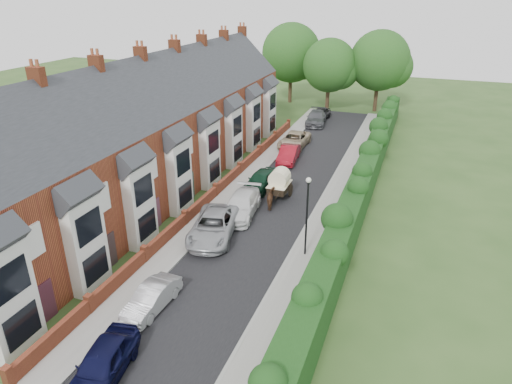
{
  "coord_description": "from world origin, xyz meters",
  "views": [
    {
      "loc": [
        8.85,
        -19.44,
        14.99
      ],
      "look_at": [
        -0.99,
        7.27,
        2.2
      ],
      "focal_mm": 32.0,
      "sensor_mm": 36.0,
      "label": 1
    }
  ],
  "objects_px": {
    "lamppost": "(307,207)",
    "car_beige": "(294,140)",
    "car_silver_a": "(152,298)",
    "horse": "(272,199)",
    "car_black": "(320,114)",
    "car_navy": "(103,364)",
    "car_grey": "(316,118)",
    "car_red": "(289,154)",
    "horse_cart": "(280,182)",
    "car_green": "(261,180)",
    "car_silver_b": "(213,226)",
    "car_white": "(241,205)"
  },
  "relations": [
    {
      "from": "car_silver_b",
      "to": "horse_cart",
      "type": "xyz_separation_m",
      "value": [
        2.22,
        7.25,
        0.6
      ]
    },
    {
      "from": "car_red",
      "to": "horse_cart",
      "type": "relative_size",
      "value": 1.33
    },
    {
      "from": "lamppost",
      "to": "car_red",
      "type": "relative_size",
      "value": 1.15
    },
    {
      "from": "lamppost",
      "to": "car_white",
      "type": "height_order",
      "value": "lamppost"
    },
    {
      "from": "car_navy",
      "to": "car_beige",
      "type": "relative_size",
      "value": 0.84
    },
    {
      "from": "car_beige",
      "to": "car_black",
      "type": "relative_size",
      "value": 1.2
    },
    {
      "from": "car_silver_a",
      "to": "horse",
      "type": "xyz_separation_m",
      "value": [
        2.04,
        13.16,
        0.08
      ]
    },
    {
      "from": "car_silver_b",
      "to": "car_white",
      "type": "distance_m",
      "value": 3.65
    },
    {
      "from": "car_navy",
      "to": "horse",
      "type": "height_order",
      "value": "car_navy"
    },
    {
      "from": "car_beige",
      "to": "horse",
      "type": "relative_size",
      "value": 3.11
    },
    {
      "from": "car_green",
      "to": "car_silver_a",
      "type": "bearing_deg",
      "value": -84.57
    },
    {
      "from": "car_white",
      "to": "horse",
      "type": "relative_size",
      "value": 3.13
    },
    {
      "from": "car_beige",
      "to": "lamppost",
      "type": "bearing_deg",
      "value": -70.83
    },
    {
      "from": "car_white",
      "to": "car_green",
      "type": "distance_m",
      "value": 4.85
    },
    {
      "from": "car_navy",
      "to": "car_green",
      "type": "xyz_separation_m",
      "value": [
        -0.41,
        20.81,
        0.02
      ]
    },
    {
      "from": "car_white",
      "to": "car_green",
      "type": "bearing_deg",
      "value": 85.07
    },
    {
      "from": "lamppost",
      "to": "horse_cart",
      "type": "xyz_separation_m",
      "value": [
        -3.98,
        7.4,
        -1.9
      ]
    },
    {
      "from": "car_navy",
      "to": "car_green",
      "type": "relative_size",
      "value": 0.97
    },
    {
      "from": "car_black",
      "to": "car_white",
      "type": "bearing_deg",
      "value": -83.53
    },
    {
      "from": "car_beige",
      "to": "horse_cart",
      "type": "xyz_separation_m",
      "value": [
        2.35,
        -12.51,
        0.67
      ]
    },
    {
      "from": "car_silver_b",
      "to": "car_black",
      "type": "bearing_deg",
      "value": 77.8
    },
    {
      "from": "car_navy",
      "to": "car_black",
      "type": "relative_size",
      "value": 1.01
    },
    {
      "from": "car_silver_a",
      "to": "horse_cart",
      "type": "bearing_deg",
      "value": 84.71
    },
    {
      "from": "car_beige",
      "to": "car_black",
      "type": "distance_m",
      "value": 11.1
    },
    {
      "from": "horse_cart",
      "to": "car_white",
      "type": "bearing_deg",
      "value": -115.24
    },
    {
      "from": "car_navy",
      "to": "car_black",
      "type": "xyz_separation_m",
      "value": [
        -0.71,
        43.21,
        -0.01
      ]
    },
    {
      "from": "car_red",
      "to": "car_grey",
      "type": "height_order",
      "value": "car_grey"
    },
    {
      "from": "car_silver_a",
      "to": "horse",
      "type": "relative_size",
      "value": 2.29
    },
    {
      "from": "car_silver_b",
      "to": "lamppost",
      "type": "bearing_deg",
      "value": -13.47
    },
    {
      "from": "car_black",
      "to": "horse",
      "type": "distance_m",
      "value": 25.52
    },
    {
      "from": "car_green",
      "to": "horse_cart",
      "type": "bearing_deg",
      "value": -26.41
    },
    {
      "from": "car_silver_a",
      "to": "car_red",
      "type": "distance_m",
      "value": 23.08
    },
    {
      "from": "lamppost",
      "to": "car_navy",
      "type": "height_order",
      "value": "lamppost"
    },
    {
      "from": "car_green",
      "to": "car_red",
      "type": "relative_size",
      "value": 1.01
    },
    {
      "from": "car_silver_a",
      "to": "car_silver_b",
      "type": "xyz_separation_m",
      "value": [
        -0.17,
        7.72,
        0.17
      ]
    },
    {
      "from": "car_white",
      "to": "horse_cart",
      "type": "height_order",
      "value": "horse_cart"
    },
    {
      "from": "car_navy",
      "to": "car_silver_a",
      "type": "relative_size",
      "value": 1.15
    },
    {
      "from": "car_silver_a",
      "to": "car_white",
      "type": "height_order",
      "value": "car_white"
    },
    {
      "from": "car_silver_b",
      "to": "car_beige",
      "type": "bearing_deg",
      "value": 78.22
    },
    {
      "from": "car_green",
      "to": "car_beige",
      "type": "distance_m",
      "value": 11.31
    },
    {
      "from": "car_red",
      "to": "horse_cart",
      "type": "bearing_deg",
      "value": -84.49
    },
    {
      "from": "horse_cart",
      "to": "car_green",
      "type": "bearing_deg",
      "value": 147.65
    },
    {
      "from": "lamppost",
      "to": "car_grey",
      "type": "bearing_deg",
      "value": 102.08
    },
    {
      "from": "lamppost",
      "to": "car_beige",
      "type": "xyz_separation_m",
      "value": [
        -6.33,
        19.9,
        -2.57
      ]
    },
    {
      "from": "car_navy",
      "to": "car_grey",
      "type": "height_order",
      "value": "car_grey"
    },
    {
      "from": "lamppost",
      "to": "car_beige",
      "type": "height_order",
      "value": "lamppost"
    },
    {
      "from": "lamppost",
      "to": "car_white",
      "type": "relative_size",
      "value": 0.98
    },
    {
      "from": "car_grey",
      "to": "horse_cart",
      "type": "height_order",
      "value": "horse_cart"
    },
    {
      "from": "car_navy",
      "to": "car_beige",
      "type": "height_order",
      "value": "car_navy"
    },
    {
      "from": "car_navy",
      "to": "car_silver_b",
      "type": "relative_size",
      "value": 0.76
    }
  ]
}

